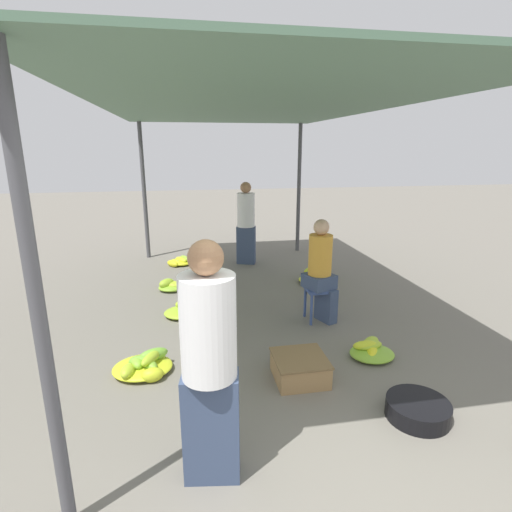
{
  "coord_description": "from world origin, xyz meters",
  "views": [
    {
      "loc": [
        -0.83,
        -1.8,
        2.23
      ],
      "look_at": [
        0.0,
        2.81,
        0.95
      ],
      "focal_mm": 28.0,
      "sensor_mm": 36.0,
      "label": 1
    }
  ],
  "objects_px": {
    "shopper_walking_mid": "(246,222)",
    "banana_pile_right_1": "(315,277)",
    "stool": "(319,294)",
    "crate_near": "(300,368)",
    "basin_black": "(418,409)",
    "banana_pile_left_2": "(180,261)",
    "banana_pile_left_0": "(186,310)",
    "vendor_seated": "(321,269)",
    "vendor_foreground": "(209,363)",
    "banana_pile_left_3": "(172,285)",
    "banana_pile_left_1": "(144,366)",
    "banana_pile_right_0": "(371,350)"
  },
  "relations": [
    {
      "from": "shopper_walking_mid",
      "to": "banana_pile_right_1",
      "type": "bearing_deg",
      "value": -54.68
    },
    {
      "from": "stool",
      "to": "crate_near",
      "type": "distance_m",
      "value": 1.48
    },
    {
      "from": "basin_black",
      "to": "banana_pile_left_2",
      "type": "xyz_separation_m",
      "value": [
        -2.0,
        5.02,
        -0.01
      ]
    },
    {
      "from": "banana_pile_left_0",
      "to": "banana_pile_right_1",
      "type": "relative_size",
      "value": 1.03
    },
    {
      "from": "vendor_seated",
      "to": "basin_black",
      "type": "xyz_separation_m",
      "value": [
        0.17,
        -2.05,
        -0.64
      ]
    },
    {
      "from": "basin_black",
      "to": "vendor_foreground",
      "type": "bearing_deg",
      "value": -170.11
    },
    {
      "from": "vendor_seated",
      "to": "crate_near",
      "type": "height_order",
      "value": "vendor_seated"
    },
    {
      "from": "banana_pile_left_2",
      "to": "banana_pile_left_0",
      "type": "bearing_deg",
      "value": -87.93
    },
    {
      "from": "crate_near",
      "to": "vendor_seated",
      "type": "bearing_deg",
      "value": 63.49
    },
    {
      "from": "banana_pile_left_0",
      "to": "stool",
      "type": "bearing_deg",
      "value": -15.02
    },
    {
      "from": "stool",
      "to": "shopper_walking_mid",
      "type": "bearing_deg",
      "value": 100.39
    },
    {
      "from": "banana_pile_left_3",
      "to": "crate_near",
      "type": "relative_size",
      "value": 0.92
    },
    {
      "from": "vendor_foreground",
      "to": "basin_black",
      "type": "relative_size",
      "value": 3.19
    },
    {
      "from": "banana_pile_left_2",
      "to": "banana_pile_left_3",
      "type": "distance_m",
      "value": 1.44
    },
    {
      "from": "vendor_foreground",
      "to": "banana_pile_left_3",
      "type": "height_order",
      "value": "vendor_foreground"
    },
    {
      "from": "banana_pile_left_1",
      "to": "banana_pile_left_3",
      "type": "bearing_deg",
      "value": 84.8
    },
    {
      "from": "vendor_seated",
      "to": "shopper_walking_mid",
      "type": "bearing_deg",
      "value": 100.74
    },
    {
      "from": "banana_pile_left_2",
      "to": "banana_pile_left_3",
      "type": "xyz_separation_m",
      "value": [
        -0.12,
        -1.44,
        0.01
      ]
    },
    {
      "from": "banana_pile_left_0",
      "to": "banana_pile_left_2",
      "type": "height_order",
      "value": "banana_pile_left_0"
    },
    {
      "from": "stool",
      "to": "shopper_walking_mid",
      "type": "distance_m",
      "value": 2.91
    },
    {
      "from": "vendor_seated",
      "to": "banana_pile_left_2",
      "type": "relative_size",
      "value": 2.49
    },
    {
      "from": "banana_pile_left_1",
      "to": "shopper_walking_mid",
      "type": "bearing_deg",
      "value": 66.36
    },
    {
      "from": "vendor_foreground",
      "to": "banana_pile_right_1",
      "type": "distance_m",
      "value": 4.39
    },
    {
      "from": "banana_pile_right_1",
      "to": "vendor_foreground",
      "type": "bearing_deg",
      "value": -117.91
    },
    {
      "from": "vendor_foreground",
      "to": "banana_pile_left_1",
      "type": "height_order",
      "value": "vendor_foreground"
    },
    {
      "from": "banana_pile_left_1",
      "to": "shopper_walking_mid",
      "type": "distance_m",
      "value": 4.16
    },
    {
      "from": "vendor_seated",
      "to": "banana_pile_right_1",
      "type": "height_order",
      "value": "vendor_seated"
    },
    {
      "from": "vendor_seated",
      "to": "banana_pile_left_1",
      "type": "xyz_separation_m",
      "value": [
        -2.18,
        -0.91,
        -0.63
      ]
    },
    {
      "from": "banana_pile_right_0",
      "to": "banana_pile_right_1",
      "type": "height_order",
      "value": "banana_pile_right_1"
    },
    {
      "from": "banana_pile_left_3",
      "to": "basin_black",
      "type": "bearing_deg",
      "value": -59.35
    },
    {
      "from": "basin_black",
      "to": "banana_pile_left_0",
      "type": "relative_size",
      "value": 0.88
    },
    {
      "from": "basin_black",
      "to": "banana_pile_right_1",
      "type": "xyz_separation_m",
      "value": [
        0.26,
        3.51,
        0.02
      ]
    },
    {
      "from": "vendor_foreground",
      "to": "banana_pile_right_0",
      "type": "relative_size",
      "value": 3.15
    },
    {
      "from": "banana_pile_left_3",
      "to": "stool",
      "type": "bearing_deg",
      "value": -38.34
    },
    {
      "from": "stool",
      "to": "banana_pile_left_0",
      "type": "distance_m",
      "value": 1.81
    },
    {
      "from": "banana_pile_right_0",
      "to": "crate_near",
      "type": "height_order",
      "value": "crate_near"
    },
    {
      "from": "stool",
      "to": "basin_black",
      "type": "distance_m",
      "value": 2.08
    },
    {
      "from": "banana_pile_left_3",
      "to": "banana_pile_left_2",
      "type": "bearing_deg",
      "value": 85.09
    },
    {
      "from": "vendor_seated",
      "to": "banana_pile_left_1",
      "type": "distance_m",
      "value": 2.45
    },
    {
      "from": "stool",
      "to": "banana_pile_right_0",
      "type": "xyz_separation_m",
      "value": [
        0.26,
        -1.02,
        -0.29
      ]
    },
    {
      "from": "vendor_seated",
      "to": "banana_pile_right_0",
      "type": "bearing_deg",
      "value": -76.44
    },
    {
      "from": "banana_pile_left_2",
      "to": "banana_pile_right_0",
      "type": "distance_m",
      "value": 4.5
    },
    {
      "from": "banana_pile_left_1",
      "to": "banana_pile_right_0",
      "type": "distance_m",
      "value": 2.43
    },
    {
      "from": "banana_pile_left_1",
      "to": "vendor_seated",
      "type": "bearing_deg",
      "value": 22.76
    },
    {
      "from": "banana_pile_left_3",
      "to": "shopper_walking_mid",
      "type": "relative_size",
      "value": 0.3
    },
    {
      "from": "basin_black",
      "to": "banana_pile_left_2",
      "type": "relative_size",
      "value": 0.98
    },
    {
      "from": "banana_pile_right_0",
      "to": "banana_pile_right_1",
      "type": "relative_size",
      "value": 0.91
    },
    {
      "from": "banana_pile_left_3",
      "to": "crate_near",
      "type": "distance_m",
      "value": 3.13
    },
    {
      "from": "banana_pile_right_0",
      "to": "shopper_walking_mid",
      "type": "relative_size",
      "value": 0.34
    },
    {
      "from": "vendor_seated",
      "to": "banana_pile_left_0",
      "type": "xyz_separation_m",
      "value": [
        -1.74,
        0.47,
        -0.63
      ]
    }
  ]
}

